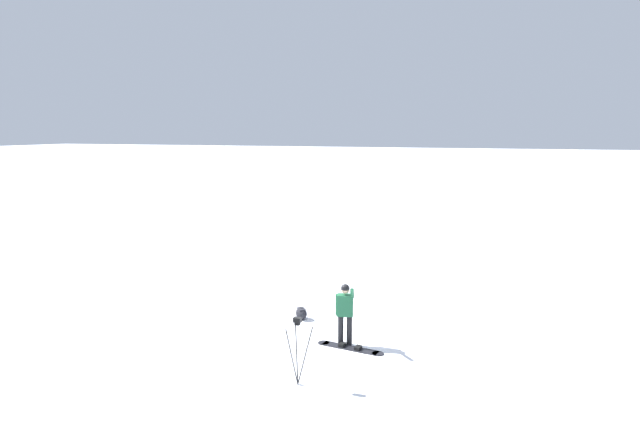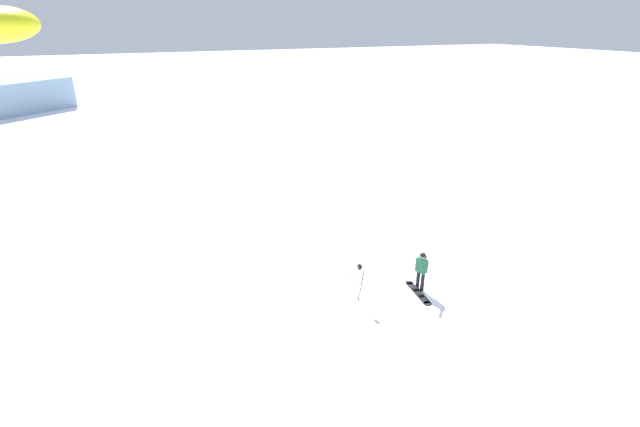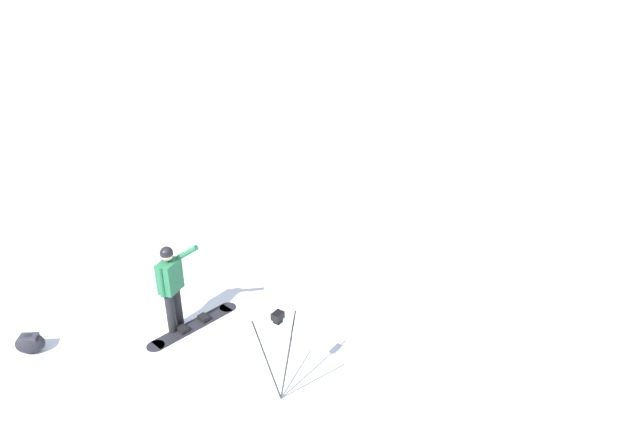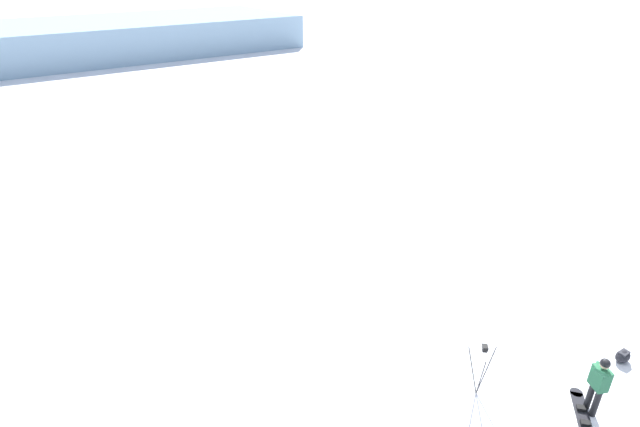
{
  "view_description": "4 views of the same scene",
  "coord_description": "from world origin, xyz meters",
  "px_view_note": "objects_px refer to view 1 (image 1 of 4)",
  "views": [
    {
      "loc": [
        12.88,
        4.56,
        5.46
      ],
      "look_at": [
        3.92,
        1.39,
        4.03
      ],
      "focal_mm": 31.82,
      "sensor_mm": 36.0,
      "label": 1
    },
    {
      "loc": [
        9.41,
        12.58,
        9.54
      ],
      "look_at": [
        4.32,
        1.53,
        4.37
      ],
      "focal_mm": 25.55,
      "sensor_mm": 36.0,
      "label": 2
    },
    {
      "loc": [
        6.03,
        -4.34,
        5.75
      ],
      "look_at": [
        2.43,
        0.91,
        2.78
      ],
      "focal_mm": 30.41,
      "sensor_mm": 36.0,
      "label": 3
    },
    {
      "loc": [
        5.11,
        9.41,
        9.46
      ],
      "look_at": [
        5.82,
        2.02,
        5.63
      ],
      "focal_mm": 28.21,
      "sensor_mm": 36.0,
      "label": 4
    }
  ],
  "objects_px": {
    "gear_bag_large": "(301,313)",
    "camera_tripod": "(298,337)",
    "snowboarder": "(345,309)",
    "snowboard": "(350,348)"
  },
  "relations": [
    {
      "from": "snowboard",
      "to": "gear_bag_large",
      "type": "height_order",
      "value": "gear_bag_large"
    },
    {
      "from": "snowboard",
      "to": "snowboarder",
      "type": "bearing_deg",
      "value": -135.18
    },
    {
      "from": "snowboarder",
      "to": "gear_bag_large",
      "type": "relative_size",
      "value": 2.92
    },
    {
      "from": "gear_bag_large",
      "to": "camera_tripod",
      "type": "relative_size",
      "value": 0.37
    },
    {
      "from": "gear_bag_large",
      "to": "camera_tripod",
      "type": "xyz_separation_m",
      "value": [
        3.98,
        1.47,
        0.89
      ]
    },
    {
      "from": "snowboarder",
      "to": "snowboard",
      "type": "xyz_separation_m",
      "value": [
        0.2,
        0.2,
        -0.93
      ]
    },
    {
      "from": "gear_bag_large",
      "to": "camera_tripod",
      "type": "distance_m",
      "value": 4.33
    },
    {
      "from": "gear_bag_large",
      "to": "camera_tripod",
      "type": "bearing_deg",
      "value": 20.32
    },
    {
      "from": "gear_bag_large",
      "to": "camera_tripod",
      "type": "height_order",
      "value": "camera_tripod"
    },
    {
      "from": "snowboarder",
      "to": "snowboard",
      "type": "height_order",
      "value": "snowboarder"
    }
  ]
}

